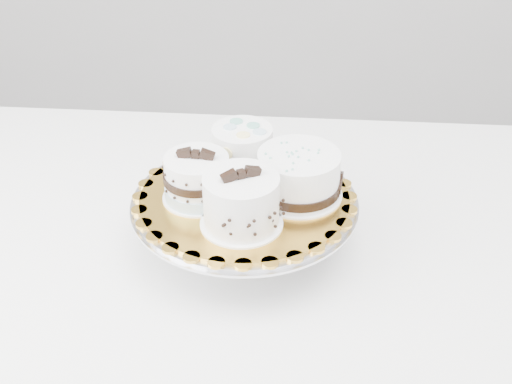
{
  "coord_description": "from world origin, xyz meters",
  "views": [
    {
      "loc": [
        -0.05,
        -0.83,
        1.38
      ],
      "look_at": [
        -0.05,
        -0.06,
        0.87
      ],
      "focal_mm": 45.0,
      "sensor_mm": 36.0,
      "label": 1
    }
  ],
  "objects_px": {
    "table": "(236,262)",
    "cake_dots": "(242,148)",
    "cake_swirl": "(241,202)",
    "cake_stand": "(245,214)",
    "cake_banded": "(197,180)",
    "cake_ribbon": "(299,176)",
    "cake_board": "(245,197)"
  },
  "relations": [
    {
      "from": "table",
      "to": "cake_dots",
      "type": "distance_m",
      "value": 0.21
    },
    {
      "from": "cake_swirl",
      "to": "cake_dots",
      "type": "relative_size",
      "value": 1.17
    },
    {
      "from": "cake_stand",
      "to": "cake_banded",
      "type": "relative_size",
      "value": 3.17
    },
    {
      "from": "cake_stand",
      "to": "cake_banded",
      "type": "xyz_separation_m",
      "value": [
        -0.07,
        -0.01,
        0.07
      ]
    },
    {
      "from": "cake_dots",
      "to": "cake_ribbon",
      "type": "bearing_deg",
      "value": -52.16
    },
    {
      "from": "table",
      "to": "cake_board",
      "type": "height_order",
      "value": "cake_board"
    },
    {
      "from": "cake_stand",
      "to": "cake_banded",
      "type": "distance_m",
      "value": 0.09
    },
    {
      "from": "cake_swirl",
      "to": "cake_banded",
      "type": "height_order",
      "value": "cake_swirl"
    },
    {
      "from": "cake_swirl",
      "to": "cake_stand",
      "type": "bearing_deg",
      "value": 64.72
    },
    {
      "from": "cake_swirl",
      "to": "cake_dots",
      "type": "xyz_separation_m",
      "value": [
        -0.0,
        0.15,
        -0.0
      ]
    },
    {
      "from": "cake_swirl",
      "to": "cake_dots",
      "type": "distance_m",
      "value": 0.15
    },
    {
      "from": "table",
      "to": "cake_ribbon",
      "type": "bearing_deg",
      "value": -24.65
    },
    {
      "from": "cake_banded",
      "to": "cake_stand",
      "type": "bearing_deg",
      "value": 13.85
    },
    {
      "from": "cake_board",
      "to": "cake_swirl",
      "type": "xyz_separation_m",
      "value": [
        -0.0,
        -0.07,
        0.04
      ]
    },
    {
      "from": "cake_banded",
      "to": "cake_dots",
      "type": "relative_size",
      "value": 0.92
    },
    {
      "from": "cake_board",
      "to": "cake_ribbon",
      "type": "xyz_separation_m",
      "value": [
        0.08,
        0.0,
        0.03
      ]
    },
    {
      "from": "cake_ribbon",
      "to": "cake_swirl",
      "type": "bearing_deg",
      "value": -126.87
    },
    {
      "from": "cake_banded",
      "to": "cake_dots",
      "type": "bearing_deg",
      "value": 62.2
    },
    {
      "from": "cake_swirl",
      "to": "cake_ribbon",
      "type": "relative_size",
      "value": 0.94
    },
    {
      "from": "cake_swirl",
      "to": "cake_dots",
      "type": "height_order",
      "value": "cake_swirl"
    },
    {
      "from": "cake_board",
      "to": "cake_swirl",
      "type": "bearing_deg",
      "value": -92.65
    },
    {
      "from": "cake_ribbon",
      "to": "cake_stand",
      "type": "bearing_deg",
      "value": -166.09
    },
    {
      "from": "cake_banded",
      "to": "cake_ribbon",
      "type": "xyz_separation_m",
      "value": [
        0.15,
        0.01,
        0.0
      ]
    },
    {
      "from": "cake_swirl",
      "to": "cake_banded",
      "type": "relative_size",
      "value": 1.27
    },
    {
      "from": "cake_board",
      "to": "cake_ribbon",
      "type": "relative_size",
      "value": 2.15
    },
    {
      "from": "cake_banded",
      "to": "cake_ribbon",
      "type": "relative_size",
      "value": 0.74
    },
    {
      "from": "cake_dots",
      "to": "cake_ribbon",
      "type": "distance_m",
      "value": 0.11
    },
    {
      "from": "cake_swirl",
      "to": "cake_banded",
      "type": "distance_m",
      "value": 0.09
    },
    {
      "from": "cake_stand",
      "to": "cake_banded",
      "type": "height_order",
      "value": "cake_banded"
    },
    {
      "from": "cake_stand",
      "to": "cake_ribbon",
      "type": "height_order",
      "value": "cake_ribbon"
    },
    {
      "from": "cake_board",
      "to": "table",
      "type": "bearing_deg",
      "value": 106.27
    },
    {
      "from": "cake_ribbon",
      "to": "cake_banded",
      "type": "bearing_deg",
      "value": -164.97
    }
  ]
}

